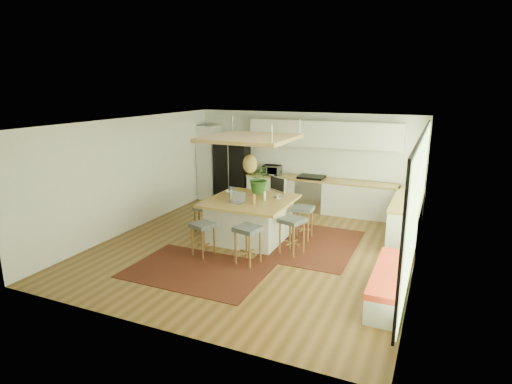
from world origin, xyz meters
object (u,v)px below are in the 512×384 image
at_px(fridge, 233,171).
at_px(monitor, 278,187).
at_px(stool_near_right, 248,247).
at_px(island, 250,219).
at_px(stool_left_side, 203,217).
at_px(laptop, 236,198).
at_px(microwave, 272,169).
at_px(stool_right_back, 303,224).
at_px(island_plant, 260,182).
at_px(stool_right_front, 292,237).
at_px(stool_near_left, 203,239).

bearing_deg(fridge, monitor, -52.35).
xyz_separation_m(fridge, stool_near_right, (2.36, -4.02, -0.57)).
bearing_deg(island, stool_left_side, -179.76).
xyz_separation_m(laptop, microwave, (-0.40, 3.11, 0.04)).
bearing_deg(laptop, microwave, 98.13).
distance_m(stool_right_back, island_plant, 1.45).
height_order(island, stool_right_front, island).
distance_m(island, stool_left_side, 1.26).
xyz_separation_m(fridge, monitor, (2.32, -2.32, 0.26)).
height_order(island, laptop, laptop).
xyz_separation_m(island, stool_left_side, (-1.25, -0.01, -0.11)).
relative_size(stool_right_front, island_plant, 1.10).
distance_m(stool_right_front, microwave, 3.71).
height_order(island, stool_left_side, island).
relative_size(stool_left_side, island_plant, 0.90).
bearing_deg(monitor, stool_near_left, -88.29).
xyz_separation_m(monitor, microwave, (-1.06, 2.33, -0.10)).
xyz_separation_m(fridge, stool_left_side, (0.55, -2.72, -0.57)).
height_order(stool_left_side, laptop, laptop).
xyz_separation_m(laptop, monitor, (0.66, 0.78, 0.14)).
relative_size(stool_near_left, stool_left_side, 1.12).
relative_size(stool_right_front, laptop, 2.24).
bearing_deg(microwave, stool_near_left, -92.07).
height_order(fridge, stool_near_left, fridge).
distance_m(laptop, monitor, 1.03).
height_order(stool_near_left, stool_near_right, stool_near_right).
bearing_deg(fridge, laptop, -69.23).
distance_m(stool_near_left, stool_near_right, 1.01).
distance_m(fridge, monitor, 3.29).
relative_size(stool_near_left, stool_right_back, 0.92).
bearing_deg(fridge, stool_right_back, -45.22).
relative_size(stool_left_side, monitor, 1.18).
xyz_separation_m(stool_left_side, island_plant, (1.21, 0.65, 0.85)).
bearing_deg(stool_near_left, laptop, 71.74).
xyz_separation_m(stool_left_side, microwave, (0.70, 2.74, 0.74)).
distance_m(island, island_plant, 0.98).
bearing_deg(microwave, stool_right_back, -57.32).
bearing_deg(stool_near_left, stool_left_side, 121.23).
distance_m(fridge, microwave, 1.27).
bearing_deg(island_plant, stool_near_right, -73.06).
relative_size(island, stool_right_front, 2.38).
bearing_deg(stool_right_back, microwave, 126.05).
xyz_separation_m(monitor, island_plant, (-0.55, 0.24, 0.02)).
relative_size(monitor, island_plant, 0.76).
xyz_separation_m(island, island_plant, (-0.04, 0.64, 0.74)).
height_order(stool_near_right, monitor, monitor).
bearing_deg(monitor, laptop, -99.18).
bearing_deg(stool_right_back, fridge, 142.13).
height_order(stool_right_front, monitor, monitor).
distance_m(stool_near_right, island_plant, 2.21).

